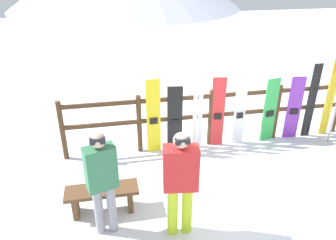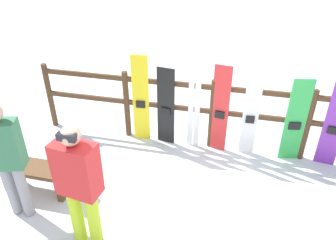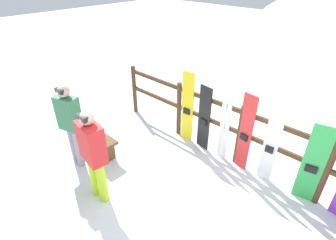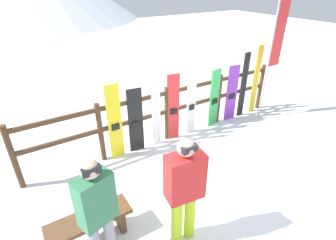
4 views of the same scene
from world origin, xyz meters
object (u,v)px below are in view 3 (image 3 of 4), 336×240
(person_plaid_green, at_px, (70,121))
(bench, at_px, (95,139))
(snowboard_white, at_px, (271,146))
(ski_pair_white, at_px, (225,120))
(snowboard_green, at_px, (313,165))
(snowboard_yellow, at_px, (187,108))
(snowboard_black_stripe, at_px, (204,119))
(snowboard_red, at_px, (245,133))
(person_red, at_px, (93,152))

(person_plaid_green, bearing_deg, bench, 95.69)
(snowboard_white, bearing_deg, ski_pair_white, 179.78)
(person_plaid_green, height_order, snowboard_white, person_plaid_green)
(person_plaid_green, relative_size, snowboard_green, 1.16)
(snowboard_yellow, height_order, snowboard_green, snowboard_yellow)
(ski_pair_white, relative_size, snowboard_green, 1.20)
(snowboard_yellow, height_order, snowboard_black_stripe, snowboard_yellow)
(bench, bearing_deg, snowboard_green, 24.64)
(bench, relative_size, person_plaid_green, 0.68)
(snowboard_green, bearing_deg, snowboard_black_stripe, -180.00)
(person_plaid_green, bearing_deg, snowboard_red, 41.27)
(snowboard_red, bearing_deg, person_red, -119.96)
(person_plaid_green, relative_size, person_red, 1.00)
(snowboard_yellow, relative_size, snowboard_white, 1.07)
(snowboard_yellow, bearing_deg, bench, -123.06)
(snowboard_green, bearing_deg, person_red, -137.45)
(snowboard_yellow, distance_m, snowboard_black_stripe, 0.44)
(person_red, distance_m, snowboard_yellow, 2.26)
(ski_pair_white, bearing_deg, person_red, -111.29)
(person_plaid_green, height_order, snowboard_red, person_plaid_green)
(person_plaid_green, distance_m, snowboard_white, 3.49)
(snowboard_black_stripe, bearing_deg, person_plaid_green, -125.17)
(snowboard_black_stripe, xyz_separation_m, snowboard_white, (1.37, 0.00, 0.04))
(bench, xyz_separation_m, snowboard_red, (2.37, 1.62, 0.43))
(person_red, height_order, snowboard_red, person_red)
(bench, height_order, snowboard_green, snowboard_green)
(ski_pair_white, xyz_separation_m, snowboard_green, (1.57, -0.00, -0.15))
(snowboard_white, relative_size, snowboard_green, 1.03)
(snowboard_white, height_order, snowboard_green, snowboard_white)
(ski_pair_white, distance_m, snowboard_red, 0.43)
(snowboard_black_stripe, height_order, snowboard_red, snowboard_red)
(snowboard_green, bearing_deg, snowboard_yellow, 180.00)
(snowboard_red, relative_size, snowboard_white, 1.03)
(bench, xyz_separation_m, snowboard_white, (2.86, 1.62, 0.41))
(snowboard_black_stripe, relative_size, snowboard_green, 0.98)
(person_plaid_green, distance_m, snowboard_yellow, 2.29)
(person_red, xyz_separation_m, ski_pair_white, (0.88, 2.26, -0.09))
(bench, bearing_deg, person_red, -30.48)
(person_plaid_green, xyz_separation_m, ski_pair_white, (1.91, 2.05, -0.11))
(snowboard_red, bearing_deg, bench, -145.71)
(snowboard_black_stripe, xyz_separation_m, snowboard_red, (0.89, 0.00, 0.06))
(person_plaid_green, bearing_deg, snowboard_green, 30.40)
(bench, bearing_deg, snowboard_black_stripe, 47.49)
(person_red, height_order, snowboard_green, person_red)
(snowboard_yellow, relative_size, snowboard_red, 1.03)
(person_plaid_green, distance_m, person_red, 1.05)
(snowboard_white, bearing_deg, snowboard_red, 179.99)
(bench, relative_size, snowboard_black_stripe, 0.80)
(person_red, relative_size, snowboard_white, 1.12)
(bench, height_order, snowboard_white, snowboard_white)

